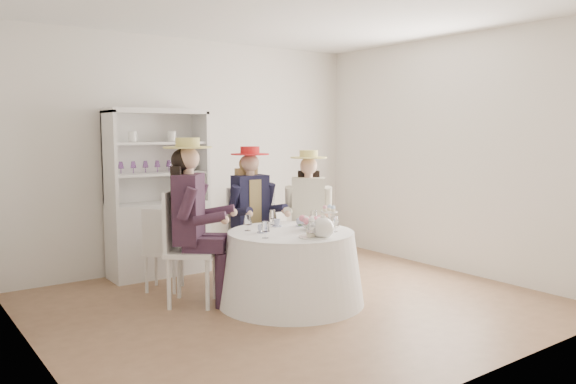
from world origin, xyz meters
TOP-DOWN VIEW (x-y plane):
  - ground at (0.00, 0.00)m, footprint 4.50×4.50m
  - ceiling at (0.00, 0.00)m, footprint 4.50×4.50m
  - wall_back at (0.00, 2.00)m, footprint 4.50×0.00m
  - wall_front at (0.00, -2.00)m, footprint 4.50×0.00m
  - wall_left at (-2.25, 0.00)m, footprint 0.00×4.50m
  - wall_right at (2.25, 0.00)m, footprint 0.00×4.50m
  - tea_table at (-0.00, 0.05)m, footprint 1.39×1.39m
  - hutch at (-0.59, 1.77)m, footprint 1.25×0.81m
  - side_table at (0.80, 1.70)m, footprint 0.52×0.52m
  - hatbox at (0.80, 1.70)m, footprint 0.32×0.32m
  - guest_left at (-0.78, 0.54)m, footprint 0.67×0.65m
  - guest_mid at (0.14, 0.96)m, footprint 0.53×0.55m
  - guest_right at (0.69, 0.66)m, footprint 0.59×0.60m
  - spare_chair at (-0.84, 1.11)m, footprint 0.50×0.50m
  - teacup_a at (-0.26, 0.14)m, footprint 0.10×0.10m
  - teacup_b at (0.04, 0.34)m, footprint 0.07×0.07m
  - teacup_c at (0.24, 0.22)m, footprint 0.09×0.09m
  - flower_bowl at (0.19, -0.05)m, footprint 0.21×0.21m
  - flower_arrangement at (0.20, 0.00)m, footprint 0.18×0.18m
  - table_teapot at (0.04, -0.38)m, footprint 0.28×0.20m
  - sandwich_plate at (-0.02, -0.32)m, footprint 0.27×0.27m
  - cupcake_stand at (0.45, 0.02)m, footprint 0.22×0.22m
  - stemware_set at (-0.00, 0.05)m, footprint 0.85×0.88m

SIDE VIEW (x-z plane):
  - ground at x=0.00m, z-range 0.00..0.00m
  - side_table at x=0.80m, z-range 0.00..0.63m
  - tea_table at x=0.00m, z-range 0.00..0.68m
  - spare_chair at x=-0.84m, z-range 0.03..0.89m
  - hutch at x=-0.59m, z-range -0.27..1.60m
  - sandwich_plate at x=-0.02m, z-range 0.67..0.73m
  - flower_bowl at x=0.19m, z-range 0.68..0.73m
  - teacup_b at x=0.04m, z-range 0.68..0.75m
  - teacup_a at x=-0.26m, z-range 0.68..0.75m
  - teacup_c at x=0.24m, z-range 0.68..0.75m
  - stemware_set at x=0.00m, z-range 0.68..0.83m
  - cupcake_stand at x=0.45m, z-range 0.65..0.86m
  - flower_arrangement at x=0.20m, z-range 0.73..0.80m
  - table_teapot at x=0.04m, z-range 0.67..0.87m
  - hatbox at x=0.80m, z-range 0.63..0.91m
  - guest_right at x=0.69m, z-range 0.09..1.50m
  - guest_mid at x=0.14m, z-range 0.10..1.55m
  - guest_left at x=-0.78m, z-range 0.10..1.66m
  - wall_back at x=0.00m, z-range -0.90..3.60m
  - wall_front at x=0.00m, z-range -0.90..3.60m
  - wall_left at x=-2.25m, z-range -0.90..3.60m
  - wall_right at x=2.25m, z-range -0.90..3.60m
  - ceiling at x=0.00m, z-range 2.70..2.70m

